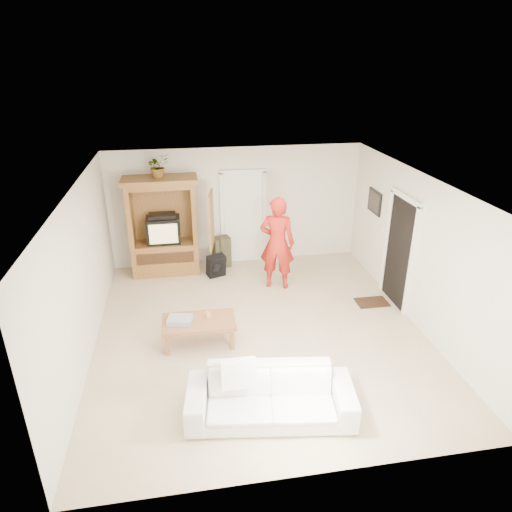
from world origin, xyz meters
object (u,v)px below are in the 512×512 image
(man, at_px, (277,243))
(coffee_table, at_px, (199,323))
(armoire, at_px, (165,233))
(sofa, at_px, (270,396))

(man, bearing_deg, coffee_table, 65.77)
(armoire, bearing_deg, coffee_table, -79.31)
(armoire, relative_size, man, 1.10)
(sofa, bearing_deg, armoire, 114.01)
(armoire, height_order, coffee_table, armoire)
(armoire, bearing_deg, man, -25.95)
(armoire, xyz_separation_m, coffee_table, (0.54, -2.86, -0.53))
(sofa, relative_size, coffee_table, 1.83)
(armoire, height_order, sofa, armoire)
(sofa, bearing_deg, coffee_table, 122.27)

